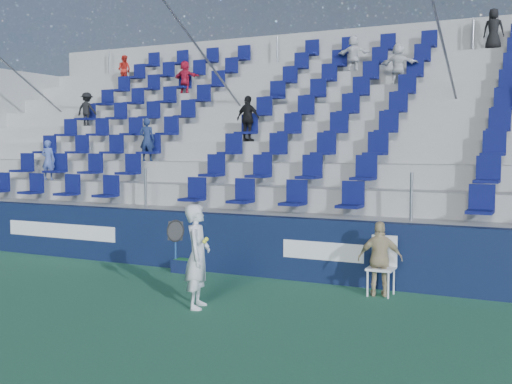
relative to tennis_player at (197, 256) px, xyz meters
The scene contains 7 objects.
ground 1.00m from the tennis_player, 132.17° to the right, with size 70.00×70.00×0.00m, color #30704C.
sponsor_wall 2.78m from the tennis_player, 97.52° to the left, with size 24.00×0.32×1.20m.
grandstand 7.95m from the tennis_player, 92.66° to the left, with size 24.00×8.17×6.63m.
tennis_player is the anchor object (origin of this frame).
line_judge_chair 3.28m from the tennis_player, 43.50° to the left, with size 0.46×0.48×1.02m.
line_judge 3.17m from the tennis_player, 41.44° to the left, with size 0.76×0.32×1.29m, color tan.
ball_bin 3.02m from the tennis_player, 127.04° to the left, with size 0.50×0.33×0.28m.
Camera 1 is at (5.73, -8.18, 2.56)m, focal length 45.00 mm.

